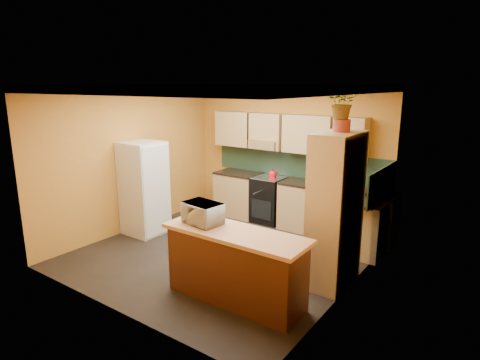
# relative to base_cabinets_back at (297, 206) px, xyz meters

# --- Properties ---
(room_shell) EXTENTS (4.24, 4.24, 2.72)m
(room_shell) POSITION_rel_base_cabinets_back_xyz_m (-0.41, -1.52, 1.65)
(room_shell) COLOR black
(room_shell) RESTS_ON ground
(base_cabinets_back) EXTENTS (3.65, 0.60, 0.88)m
(base_cabinets_back) POSITION_rel_base_cabinets_back_xyz_m (0.00, 0.00, 0.00)
(base_cabinets_back) COLOR tan
(base_cabinets_back) RESTS_ON ground
(countertop_back) EXTENTS (3.65, 0.62, 0.04)m
(countertop_back) POSITION_rel_base_cabinets_back_xyz_m (0.00, -0.00, 0.46)
(countertop_back) COLOR black
(countertop_back) RESTS_ON base_cabinets_back
(stove) EXTENTS (0.58, 0.58, 0.91)m
(stove) POSITION_rel_base_cabinets_back_xyz_m (-0.62, -0.00, 0.02)
(stove) COLOR black
(stove) RESTS_ON ground
(kettle) EXTENTS (0.21, 0.21, 0.18)m
(kettle) POSITION_rel_base_cabinets_back_xyz_m (-0.53, -0.05, 0.56)
(kettle) COLOR red
(kettle) RESTS_ON stove
(sink) EXTENTS (0.48, 0.40, 0.03)m
(sink) POSITION_rel_base_cabinets_back_xyz_m (0.77, 0.00, 0.50)
(sink) COLOR silver
(sink) RESTS_ON countertop_back
(base_cabinets_right) EXTENTS (0.60, 0.80, 0.88)m
(base_cabinets_right) POSITION_rel_base_cabinets_back_xyz_m (1.37, -0.52, 0.00)
(base_cabinets_right) COLOR tan
(base_cabinets_right) RESTS_ON ground
(countertop_right) EXTENTS (0.62, 0.80, 0.04)m
(countertop_right) POSITION_rel_base_cabinets_back_xyz_m (1.37, -0.52, 0.46)
(countertop_right) COLOR black
(countertop_right) RESTS_ON base_cabinets_right
(fridge) EXTENTS (0.68, 0.66, 1.70)m
(fridge) POSITION_rel_base_cabinets_back_xyz_m (-2.18, -1.85, 0.41)
(fridge) COLOR white
(fridge) RESTS_ON ground
(pantry) EXTENTS (0.48, 0.90, 2.10)m
(pantry) POSITION_rel_base_cabinets_back_xyz_m (1.42, -1.68, 0.61)
(pantry) COLOR tan
(pantry) RESTS_ON ground
(fern_pot) EXTENTS (0.22, 0.22, 0.16)m
(fern_pot) POSITION_rel_base_cabinets_back_xyz_m (1.42, -1.63, 1.74)
(fern_pot) COLOR #A03526
(fern_pot) RESTS_ON pantry
(fern) EXTENTS (0.49, 0.46, 0.44)m
(fern) POSITION_rel_base_cabinets_back_xyz_m (1.42, -1.63, 2.04)
(fern) COLOR tan
(fern) RESTS_ON fern_pot
(breakfast_bar) EXTENTS (1.80, 0.55, 0.88)m
(breakfast_bar) POSITION_rel_base_cabinets_back_xyz_m (0.60, -2.85, 0.00)
(breakfast_bar) COLOR #502512
(breakfast_bar) RESTS_ON ground
(bar_top) EXTENTS (1.90, 0.65, 0.05)m
(bar_top) POSITION_rel_base_cabinets_back_xyz_m (0.60, -2.85, 0.47)
(bar_top) COLOR tan
(bar_top) RESTS_ON breakfast_bar
(microwave) EXTENTS (0.54, 0.40, 0.28)m
(microwave) POSITION_rel_base_cabinets_back_xyz_m (0.08, -2.85, 0.63)
(microwave) COLOR white
(microwave) RESTS_ON bar_top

